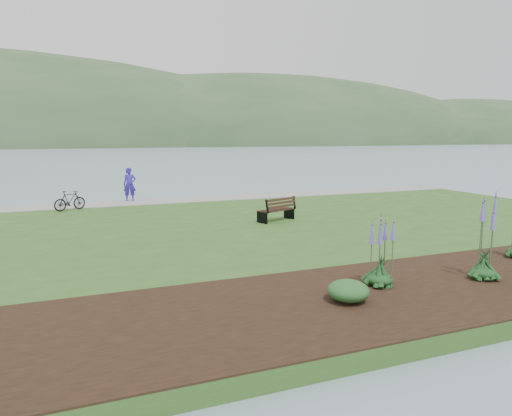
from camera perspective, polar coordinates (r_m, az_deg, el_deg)
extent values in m
plane|color=gray|center=(19.35, -2.94, -2.76)|extent=(600.00, 600.00, 0.00)
cube|color=#29501C|center=(17.46, -0.85, -3.37)|extent=(34.00, 20.00, 0.40)
cube|color=gray|center=(25.82, -7.82, 1.07)|extent=(34.00, 2.20, 0.03)
cube|color=black|center=(12.66, 25.47, -8.05)|extent=(24.00, 4.40, 0.04)
cube|color=black|center=(19.18, 2.52, -0.23)|extent=(1.76, 1.15, 0.05)
cube|color=black|center=(18.92, 3.20, 0.59)|extent=(1.61, 0.76, 0.52)
cube|color=black|center=(18.66, 0.77, -1.23)|extent=(0.27, 0.55, 0.46)
cube|color=black|center=(19.80, 4.16, -0.65)|extent=(0.27, 0.55, 0.46)
imported|color=#2F229F|center=(25.72, -15.53, 3.19)|extent=(0.83, 0.61, 2.17)
imported|color=black|center=(23.62, -22.26, 0.87)|extent=(1.16, 1.61, 0.95)
ellipsoid|color=#143818|center=(12.72, 26.56, -7.23)|extent=(0.62, 0.62, 0.31)
cone|color=#5747A5|center=(12.46, 26.94, -1.99)|extent=(0.36, 0.36, 2.06)
ellipsoid|color=#143818|center=(11.30, 15.21, -8.56)|extent=(0.62, 0.62, 0.31)
cone|color=#5747A5|center=(11.05, 15.41, -3.83)|extent=(0.40, 0.40, 1.60)
ellipsoid|color=#1E4C21|center=(10.10, 11.46, -10.11)|extent=(0.90, 0.90, 0.45)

